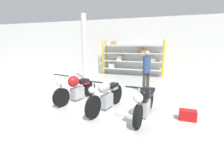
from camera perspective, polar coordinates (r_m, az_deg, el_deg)
ground_plane at (r=5.66m, az=-1.37°, el=-7.79°), size 30.00×30.00×0.00m
back_wall at (r=11.57m, az=10.38°, el=11.73°), size 30.00×0.08×3.60m
shelving_rack at (r=11.38m, az=6.34°, el=8.66°), size 3.93×0.63×2.28m
support_pillar at (r=10.02m, az=-8.97°, el=11.63°), size 0.28×0.28×3.60m
motorcycle_red at (r=6.35m, az=-11.73°, el=-1.44°), size 0.75×2.01×1.05m
motorcycle_silver at (r=5.34m, az=-1.99°, el=-3.63°), size 0.58×2.07×1.04m
motorcycle_black at (r=4.90m, az=10.68°, el=-5.43°), size 0.69×2.03×1.02m
person_browsing at (r=7.36m, az=11.22°, el=5.12°), size 0.45×0.45×1.75m
toolbox at (r=5.17m, az=23.47°, el=-9.28°), size 0.44×0.26×0.28m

